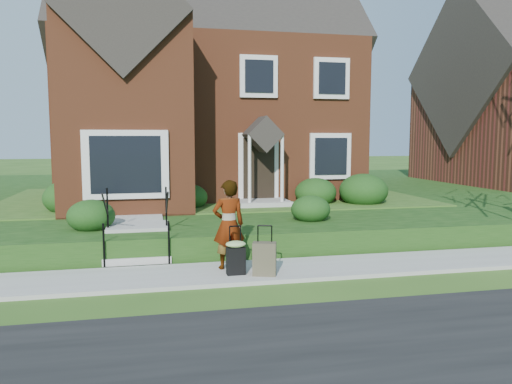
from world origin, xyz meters
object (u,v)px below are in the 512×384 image
object	(u,v)px
front_steps	(138,237)
suitcase_olive	(264,259)
suitcase_black	(236,256)
woman	(229,224)

from	to	relation	value
front_steps	suitcase_olive	world-z (taller)	front_steps
front_steps	suitcase_black	bearing A→B (deg)	-48.24
woman	suitcase_olive	distance (m)	1.05
woman	suitcase_black	bearing A→B (deg)	91.13
suitcase_black	suitcase_olive	size ratio (longest dim) A/B	0.98
front_steps	suitcase_black	distance (m)	2.81
suitcase_black	front_steps	bearing A→B (deg)	129.45
front_steps	woman	bearing A→B (deg)	-41.75
front_steps	suitcase_olive	size ratio (longest dim) A/B	2.10
front_steps	suitcase_olive	xyz separation A→B (m)	(2.39, -2.27, -0.07)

